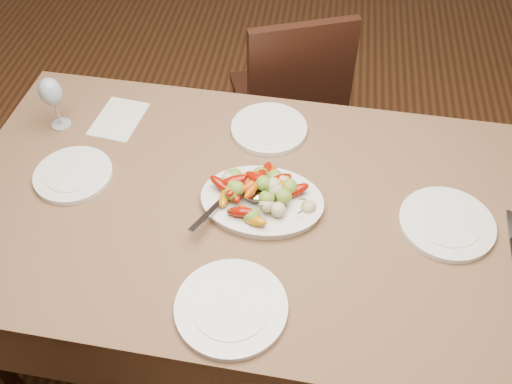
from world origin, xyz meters
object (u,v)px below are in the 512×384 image
Objects in this scene: serving_platter at (262,202)px; plate_near at (231,308)px; dining_table at (256,276)px; plate_right at (447,224)px; plate_far at (269,129)px; wine_glass at (54,102)px; plate_left at (73,175)px; chair_far at (286,97)px.

plate_near is at bearing -95.05° from serving_platter.
dining_table is 0.39m from serving_platter.
plate_far is (-0.56, 0.34, 0.00)m from plate_right.
wine_glass is at bearing -174.47° from plate_far.
wine_glass is (-0.13, 0.23, 0.09)m from plate_left.
plate_left is at bearing -60.97° from wine_glass.
plate_left is 0.89× the size of plate_right.
serving_platter is 0.60m from plate_left.
dining_table is 7.53× the size of plate_left.
plate_left is 0.70m from plate_near.
chair_far is 1.02m from wine_glass.
plate_right reaches higher than dining_table.
wine_glass is at bearing 19.19° from chair_far.
chair_far is at bearing 54.91° from plate_left.
dining_table is at bearing 68.15° from chair_far.
plate_right is 0.94× the size of plate_near.
plate_far is (0.58, 0.30, 0.00)m from plate_left.
plate_right is 0.68m from plate_near.
serving_platter reaches higher than dining_table.
serving_platter is at bearing -19.98° from wine_glass.
chair_far reaches higher than plate_far.
serving_platter is 0.34m from plate_far.
serving_platter is at bearing 84.95° from plate_near.
serving_platter is at bearing -3.28° from plate_left.
dining_table is 0.90m from wine_glass.
plate_left is (-0.59, -0.85, 0.29)m from chair_far.
chair_far is 3.89× the size of plate_left.
plate_near is at bearing -35.08° from plate_left.
plate_near is (-0.01, -0.36, 0.39)m from dining_table.
plate_left is at bearing 176.08° from dining_table.
plate_near is at bearing -42.12° from wine_glass.
serving_platter is at bearing 17.50° from dining_table.
serving_platter is at bearing 179.47° from plate_right.
wine_glass reaches higher than chair_far.
dining_table is 1.94× the size of chair_far.
chair_far is 1.28m from plate_near.
plate_right is at bearing 32.10° from plate_near.
chair_far is 3.68× the size of plate_far.
plate_left is (-0.58, 0.04, 0.39)m from dining_table.
plate_left is (-0.60, 0.03, -0.00)m from serving_platter.
plate_right is at bearing 100.65° from chair_far.
chair_far is at bearing 90.50° from serving_platter.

